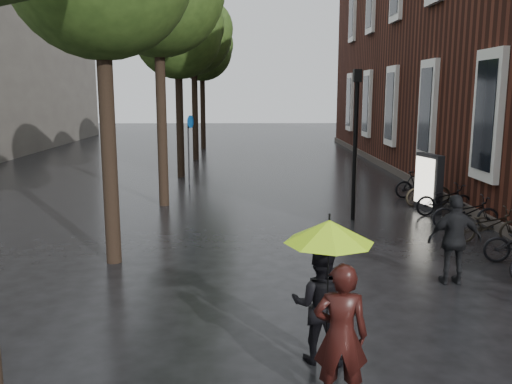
{
  "coord_description": "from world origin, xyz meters",
  "views": [
    {
      "loc": [
        -1.23,
        -4.35,
        3.65
      ],
      "look_at": [
        -1.03,
        6.24,
        1.68
      ],
      "focal_mm": 38.0,
      "sensor_mm": 36.0,
      "label": 1
    }
  ],
  "objects_px": {
    "person_burgundy": "(341,336)",
    "ad_lightbox": "(428,182)",
    "pedestrian_walking": "(455,240)",
    "lamp_post": "(356,130)",
    "parked_bicycles": "(477,218)",
    "person_black": "(320,304)"
  },
  "relations": [
    {
      "from": "person_burgundy",
      "to": "ad_lightbox",
      "type": "distance_m",
      "value": 11.51
    },
    {
      "from": "pedestrian_walking",
      "to": "lamp_post",
      "type": "relative_size",
      "value": 0.41
    },
    {
      "from": "parked_bicycles",
      "to": "person_burgundy",
      "type": "bearing_deg",
      "value": -122.63
    },
    {
      "from": "parked_bicycles",
      "to": "person_black",
      "type": "bearing_deg",
      "value": -127.36
    },
    {
      "from": "pedestrian_walking",
      "to": "lamp_post",
      "type": "height_order",
      "value": "lamp_post"
    },
    {
      "from": "pedestrian_walking",
      "to": "parked_bicycles",
      "type": "relative_size",
      "value": 0.16
    },
    {
      "from": "pedestrian_walking",
      "to": "ad_lightbox",
      "type": "distance_m",
      "value": 6.72
    },
    {
      "from": "pedestrian_walking",
      "to": "parked_bicycles",
      "type": "height_order",
      "value": "pedestrian_walking"
    },
    {
      "from": "parked_bicycles",
      "to": "lamp_post",
      "type": "xyz_separation_m",
      "value": [
        -2.81,
        1.86,
        2.11
      ]
    },
    {
      "from": "pedestrian_walking",
      "to": "person_black",
      "type": "bearing_deg",
      "value": 45.26
    },
    {
      "from": "pedestrian_walking",
      "to": "lamp_post",
      "type": "bearing_deg",
      "value": -80.2
    },
    {
      "from": "person_burgundy",
      "to": "lamp_post",
      "type": "height_order",
      "value": "lamp_post"
    },
    {
      "from": "pedestrian_walking",
      "to": "parked_bicycles",
      "type": "distance_m",
      "value": 3.96
    },
    {
      "from": "person_burgundy",
      "to": "pedestrian_walking",
      "type": "relative_size",
      "value": 1.0
    },
    {
      "from": "person_burgundy",
      "to": "person_black",
      "type": "distance_m",
      "value": 1.09
    },
    {
      "from": "person_burgundy",
      "to": "lamp_post",
      "type": "distance_m",
      "value": 9.73
    },
    {
      "from": "pedestrian_walking",
      "to": "lamp_post",
      "type": "xyz_separation_m",
      "value": [
        -0.89,
        5.3,
        1.71
      ]
    },
    {
      "from": "ad_lightbox",
      "to": "lamp_post",
      "type": "distance_m",
      "value": 3.3
    },
    {
      "from": "person_burgundy",
      "to": "ad_lightbox",
      "type": "relative_size",
      "value": 0.99
    },
    {
      "from": "person_burgundy",
      "to": "person_black",
      "type": "bearing_deg",
      "value": -78.56
    },
    {
      "from": "parked_bicycles",
      "to": "ad_lightbox",
      "type": "distance_m",
      "value": 3.11
    },
    {
      "from": "pedestrian_walking",
      "to": "lamp_post",
      "type": "distance_m",
      "value": 5.64
    }
  ]
}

